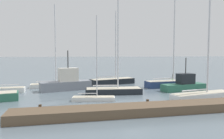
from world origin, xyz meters
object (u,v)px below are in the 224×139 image
(sailboat_4, at_px, (114,90))
(sailboat_5, at_px, (53,84))
(fishing_boat_0, at_px, (67,82))
(channel_buoy_0, at_px, (172,81))
(sailboat_3, at_px, (170,82))
(sailboat_0, at_px, (94,97))
(sailboat_7, at_px, (113,80))
(sailboat_6, at_px, (2,89))
(sailboat_2, at_px, (203,92))
(fishing_boat_1, at_px, (184,85))

(sailboat_4, relative_size, sailboat_5, 0.97)
(fishing_boat_0, height_order, channel_buoy_0, fishing_boat_0)
(sailboat_3, xyz_separation_m, channel_buoy_0, (1.88, 2.79, -0.25))
(sailboat_0, relative_size, sailboat_7, 0.75)
(sailboat_3, relative_size, sailboat_7, 1.10)
(sailboat_3, height_order, fishing_boat_0, sailboat_3)
(sailboat_3, height_order, sailboat_4, sailboat_3)
(sailboat_5, relative_size, sailboat_7, 1.02)
(sailboat_7, bearing_deg, sailboat_6, -177.54)
(sailboat_5, bearing_deg, sailboat_0, -67.80)
(sailboat_0, height_order, sailboat_2, sailboat_2)
(channel_buoy_0, bearing_deg, sailboat_5, 178.50)
(sailboat_3, bearing_deg, fishing_boat_0, 173.88)
(sailboat_6, relative_size, channel_buoy_0, 6.55)
(sailboat_2, xyz_separation_m, sailboat_7, (-6.82, 12.48, -0.10))
(sailboat_4, distance_m, sailboat_5, 9.81)
(fishing_boat_0, xyz_separation_m, channel_buoy_0, (15.98, 2.36, -0.62))
(fishing_boat_0, relative_size, channel_buoy_0, 4.36)
(sailboat_2, relative_size, fishing_boat_0, 2.05)
(sailboat_6, height_order, fishing_boat_1, sailboat_6)
(sailboat_3, distance_m, sailboat_5, 16.28)
(sailboat_4, bearing_deg, sailboat_0, -125.68)
(sailboat_0, distance_m, fishing_boat_1, 12.44)
(fishing_boat_0, bearing_deg, sailboat_7, 16.89)
(sailboat_3, height_order, sailboat_5, sailboat_3)
(sailboat_3, distance_m, fishing_boat_0, 14.11)
(sailboat_4, bearing_deg, fishing_boat_1, 7.95)
(channel_buoy_0, bearing_deg, sailboat_2, -101.71)
(sailboat_2, relative_size, sailboat_5, 1.19)
(sailboat_0, xyz_separation_m, channel_buoy_0, (13.44, 9.40, 0.00))
(sailboat_6, distance_m, fishing_boat_1, 22.15)
(sailboat_3, bearing_deg, sailboat_5, 164.07)
(sailboat_4, bearing_deg, channel_buoy_0, 35.88)
(sailboat_3, distance_m, sailboat_4, 9.50)
(sailboat_2, height_order, sailboat_4, sailboat_2)
(sailboat_7, bearing_deg, fishing_boat_1, -60.13)
(fishing_boat_1, bearing_deg, channel_buoy_0, 68.08)
(sailboat_5, relative_size, channel_buoy_0, 7.49)
(sailboat_2, bearing_deg, sailboat_6, 149.41)
(sailboat_4, xyz_separation_m, sailboat_5, (-7.12, 6.75, -0.03))
(sailboat_7, relative_size, fishing_boat_1, 1.88)
(sailboat_2, xyz_separation_m, channel_buoy_0, (2.23, 10.76, -0.28))
(sailboat_6, bearing_deg, sailboat_4, 164.56)
(sailboat_3, bearing_deg, channel_buoy_0, 51.56)
(sailboat_0, bearing_deg, channel_buoy_0, 45.80)
(sailboat_5, xyz_separation_m, sailboat_6, (-5.61, -3.22, -0.01))
(fishing_boat_0, bearing_deg, sailboat_5, 109.53)
(sailboat_5, xyz_separation_m, fishing_boat_1, (16.31, -6.36, 0.26))
(sailboat_3, distance_m, sailboat_6, 21.56)
(sailboat_2, bearing_deg, sailboat_5, 134.36)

